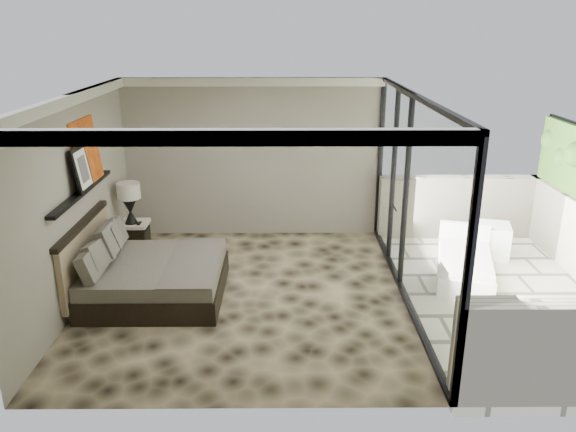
{
  "coord_description": "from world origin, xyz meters",
  "views": [
    {
      "loc": [
        0.55,
        -7.19,
        3.64
      ],
      "look_at": [
        0.61,
        0.4,
        1.05
      ],
      "focal_mm": 35.0,
      "sensor_mm": 36.0,
      "label": 1
    }
  ],
  "objects_px": {
    "nightstand": "(136,238)",
    "ottoman": "(492,240)",
    "bed": "(148,275)",
    "table_lamp": "(129,198)",
    "lounger": "(465,264)"
  },
  "relations": [
    {
      "from": "bed",
      "to": "table_lamp",
      "type": "relative_size",
      "value": 2.78
    },
    {
      "from": "bed",
      "to": "lounger",
      "type": "xyz_separation_m",
      "value": [
        4.65,
        0.63,
        -0.12
      ]
    },
    {
      "from": "bed",
      "to": "lounger",
      "type": "relative_size",
      "value": 1.11
    },
    {
      "from": "bed",
      "to": "lounger",
      "type": "height_order",
      "value": "bed"
    },
    {
      "from": "bed",
      "to": "table_lamp",
      "type": "xyz_separation_m",
      "value": [
        -0.63,
        1.6,
        0.64
      ]
    },
    {
      "from": "bed",
      "to": "ottoman",
      "type": "bearing_deg",
      "value": 14.83
    },
    {
      "from": "bed",
      "to": "table_lamp",
      "type": "bearing_deg",
      "value": 111.39
    },
    {
      "from": "table_lamp",
      "to": "lounger",
      "type": "xyz_separation_m",
      "value": [
        5.28,
        -0.97,
        -0.77
      ]
    },
    {
      "from": "nightstand",
      "to": "lounger",
      "type": "bearing_deg",
      "value": 2.22
    },
    {
      "from": "table_lamp",
      "to": "ottoman",
      "type": "bearing_deg",
      "value": -1.83
    },
    {
      "from": "nightstand",
      "to": "ottoman",
      "type": "relative_size",
      "value": 0.84
    },
    {
      "from": "table_lamp",
      "to": "nightstand",
      "type": "bearing_deg",
      "value": 62.18
    },
    {
      "from": "ottoman",
      "to": "lounger",
      "type": "distance_m",
      "value": 1.04
    },
    {
      "from": "bed",
      "to": "nightstand",
      "type": "height_order",
      "value": "bed"
    },
    {
      "from": "ottoman",
      "to": "lounger",
      "type": "bearing_deg",
      "value": -131.03
    }
  ]
}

